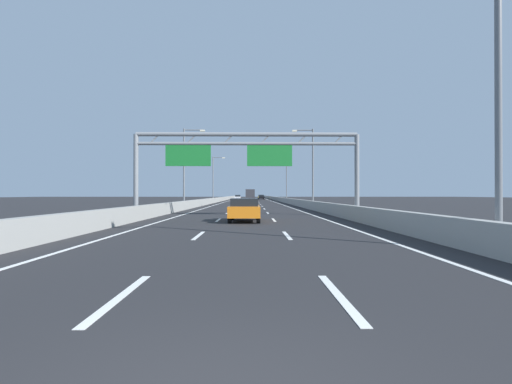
{
  "coord_description": "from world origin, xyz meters",
  "views": [
    {
      "loc": [
        0.35,
        -2.65,
        1.69
      ],
      "look_at": [
        1.35,
        80.5,
        2.15
      ],
      "focal_mm": 26.11,
      "sensor_mm": 36.0,
      "label": 1
    }
  ],
  "objects_px": {
    "sign_gantry": "(243,152)",
    "black_car": "(261,197)",
    "red_car": "(251,197)",
    "streetlamp_right_far": "(285,176)",
    "streetlamp_left_mid": "(186,163)",
    "white_car": "(238,197)",
    "orange_car": "(245,209)",
    "yellow_car": "(261,197)",
    "streetlamp_right_mid": "(311,163)",
    "streetlamp_right_near": "(490,70)",
    "streetlamp_left_far": "(214,176)",
    "box_truck": "(250,194)"
  },
  "relations": [
    {
      "from": "streetlamp_right_near",
      "to": "streetlamp_left_far",
      "type": "distance_m",
      "value": 68.47
    },
    {
      "from": "streetlamp_left_mid",
      "to": "orange_car",
      "type": "relative_size",
      "value": 2.26
    },
    {
      "from": "sign_gantry",
      "to": "orange_car",
      "type": "xyz_separation_m",
      "value": [
        0.23,
        -5.14,
        -4.09
      ]
    },
    {
      "from": "white_car",
      "to": "box_truck",
      "type": "xyz_separation_m",
      "value": [
        3.74,
        -13.03,
        0.87
      ]
    },
    {
      "from": "orange_car",
      "to": "yellow_car",
      "type": "distance_m",
      "value": 109.35
    },
    {
      "from": "red_car",
      "to": "streetlamp_right_far",
      "type": "bearing_deg",
      "value": -81.87
    },
    {
      "from": "streetlamp_right_mid",
      "to": "streetlamp_right_near",
      "type": "bearing_deg",
      "value": -90.0
    },
    {
      "from": "orange_car",
      "to": "black_car",
      "type": "bearing_deg",
      "value": 87.85
    },
    {
      "from": "box_truck",
      "to": "red_car",
      "type": "bearing_deg",
      "value": 89.94
    },
    {
      "from": "sign_gantry",
      "to": "yellow_car",
      "type": "bearing_deg",
      "value": 87.86
    },
    {
      "from": "streetlamp_right_far",
      "to": "box_truck",
      "type": "xyz_separation_m",
      "value": [
        -7.45,
        19.42,
        -3.79
      ]
    },
    {
      "from": "yellow_car",
      "to": "red_car",
      "type": "height_order",
      "value": "same"
    },
    {
      "from": "streetlamp_right_far",
      "to": "yellow_car",
      "type": "height_order",
      "value": "streetlamp_right_far"
    },
    {
      "from": "streetlamp_left_far",
      "to": "white_car",
      "type": "height_order",
      "value": "streetlamp_left_far"
    },
    {
      "from": "streetlamp_right_far",
      "to": "red_car",
      "type": "bearing_deg",
      "value": 98.13
    },
    {
      "from": "streetlamp_right_far",
      "to": "red_car",
      "type": "relative_size",
      "value": 2.16
    },
    {
      "from": "yellow_car",
      "to": "red_car",
      "type": "distance_m",
      "value": 4.31
    },
    {
      "from": "sign_gantry",
      "to": "streetlamp_right_far",
      "type": "bearing_deg",
      "value": 81.12
    },
    {
      "from": "black_car",
      "to": "streetlamp_right_far",
      "type": "bearing_deg",
      "value": -83.85
    },
    {
      "from": "black_car",
      "to": "yellow_car",
      "type": "height_order",
      "value": "black_car"
    },
    {
      "from": "streetlamp_right_near",
      "to": "orange_car",
      "type": "xyz_separation_m",
      "value": [
        -7.54,
        11.95,
        -4.65
      ]
    },
    {
      "from": "streetlamp_right_near",
      "to": "black_car",
      "type": "bearing_deg",
      "value": 92.23
    },
    {
      "from": "orange_car",
      "to": "yellow_car",
      "type": "bearing_deg",
      "value": 88.08
    },
    {
      "from": "streetlamp_left_mid",
      "to": "white_car",
      "type": "distance_m",
      "value": 66.13
    },
    {
      "from": "streetlamp_left_mid",
      "to": "streetlamp_right_far",
      "type": "bearing_deg",
      "value": 65.92
    },
    {
      "from": "streetlamp_right_near",
      "to": "streetlamp_right_far",
      "type": "xyz_separation_m",
      "value": [
        0.0,
        66.83,
        0.0
      ]
    },
    {
      "from": "streetlamp_right_mid",
      "to": "streetlamp_left_far",
      "type": "bearing_deg",
      "value": 114.08
    },
    {
      "from": "streetlamp_right_far",
      "to": "streetlamp_left_mid",
      "type": "bearing_deg",
      "value": -114.08
    },
    {
      "from": "streetlamp_right_mid",
      "to": "streetlamp_right_far",
      "type": "xyz_separation_m",
      "value": [
        0.0,
        33.41,
        0.0
      ]
    },
    {
      "from": "streetlamp_right_near",
      "to": "black_car",
      "type": "distance_m",
      "value": 104.77
    },
    {
      "from": "streetlamp_left_far",
      "to": "orange_car",
      "type": "relative_size",
      "value": 2.26
    },
    {
      "from": "streetlamp_right_mid",
      "to": "streetlamp_left_far",
      "type": "distance_m",
      "value": 36.6
    },
    {
      "from": "orange_car",
      "to": "red_car",
      "type": "xyz_separation_m",
      "value": [
        0.12,
        106.83,
        -0.01
      ]
    },
    {
      "from": "red_car",
      "to": "white_car",
      "type": "bearing_deg",
      "value": -100.96
    },
    {
      "from": "sign_gantry",
      "to": "black_car",
      "type": "relative_size",
      "value": 4.0
    },
    {
      "from": "sign_gantry",
      "to": "yellow_car",
      "type": "xyz_separation_m",
      "value": [
        3.89,
        104.15,
        -4.09
      ]
    },
    {
      "from": "box_truck",
      "to": "streetlamp_right_mid",
      "type": "bearing_deg",
      "value": -81.97
    },
    {
      "from": "sign_gantry",
      "to": "streetlamp_left_mid",
      "type": "height_order",
      "value": "streetlamp_left_mid"
    },
    {
      "from": "red_car",
      "to": "black_car",
      "type": "bearing_deg",
      "value": -76.73
    },
    {
      "from": "streetlamp_left_mid",
      "to": "red_car",
      "type": "bearing_deg",
      "value": 84.97
    },
    {
      "from": "streetlamp_left_mid",
      "to": "streetlamp_right_near",
      "type": "bearing_deg",
      "value": -65.92
    },
    {
      "from": "streetlamp_left_mid",
      "to": "black_car",
      "type": "height_order",
      "value": "streetlamp_left_mid"
    },
    {
      "from": "orange_car",
      "to": "yellow_car",
      "type": "height_order",
      "value": "yellow_car"
    },
    {
      "from": "red_car",
      "to": "box_truck",
      "type": "distance_m",
      "value": 32.55
    },
    {
      "from": "streetlamp_right_mid",
      "to": "yellow_car",
      "type": "xyz_separation_m",
      "value": [
        -3.88,
        87.83,
        -4.65
      ]
    },
    {
      "from": "streetlamp_right_near",
      "to": "white_car",
      "type": "distance_m",
      "value": 100.01
    },
    {
      "from": "sign_gantry",
      "to": "streetlamp_right_far",
      "type": "xyz_separation_m",
      "value": [
        7.77,
        49.73,
        0.56
      ]
    },
    {
      "from": "streetlamp_right_far",
      "to": "black_car",
      "type": "distance_m",
      "value": 38.27
    },
    {
      "from": "streetlamp_right_mid",
      "to": "streetlamp_right_far",
      "type": "distance_m",
      "value": 33.41
    },
    {
      "from": "streetlamp_right_near",
      "to": "box_truck",
      "type": "height_order",
      "value": "streetlamp_right_near"
    }
  ]
}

